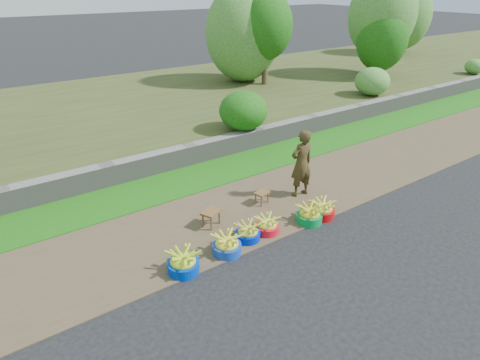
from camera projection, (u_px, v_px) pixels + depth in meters
ground_plane at (290, 235)px, 7.82m from camera, size 120.00×120.00×0.00m
dirt_shoulder at (253, 208)px, 8.74m from camera, size 80.00×2.50×0.02m
grass_verge at (206, 174)px, 10.21m from camera, size 80.00×1.50×0.04m
retaining_wall at (190, 154)px, 10.72m from camera, size 80.00×0.35×0.55m
earth_bank at (125, 111)px, 14.34m from camera, size 80.00×10.00×0.50m
vegetation at (140, 47)px, 12.01m from camera, size 36.41×8.57×4.59m
basin_a at (183, 263)px, 6.76m from camera, size 0.55×0.55×0.41m
basin_b at (227, 245)px, 7.23m from camera, size 0.53×0.53×0.40m
basin_c at (248, 233)px, 7.61m from camera, size 0.48×0.48×0.36m
basin_d at (267, 226)px, 7.83m from camera, size 0.48×0.48×0.36m
basin_e at (309, 215)px, 8.16m from camera, size 0.53×0.53×0.40m
basin_f at (322, 209)px, 8.35m from camera, size 0.51×0.51×0.38m
stool_left at (211, 214)px, 7.98m from camera, size 0.46×0.42×0.33m
stool_right at (262, 194)px, 8.80m from camera, size 0.36×0.31×0.28m
vendor_woman at (301, 163)px, 8.91m from camera, size 0.59×0.41×1.57m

